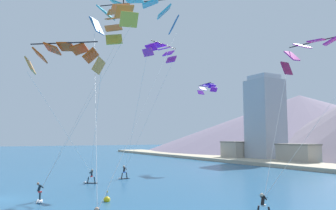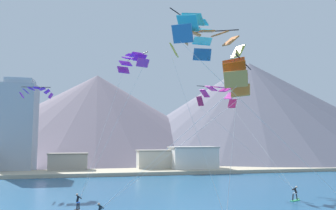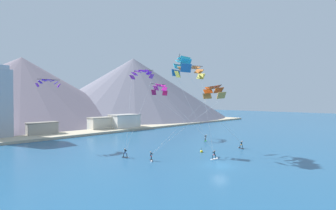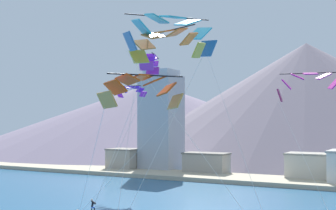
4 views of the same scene
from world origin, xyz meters
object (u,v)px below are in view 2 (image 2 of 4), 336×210
at_px(parafoil_kite_near_trail, 196,33).
at_px(parafoil_kite_mid_center, 207,41).
at_px(parafoil_kite_far_right, 236,74).
at_px(kitesurfer_far_left, 78,206).
at_px(kitesurfer_near_lead, 296,196).
at_px(parafoil_kite_near_lead, 218,94).
at_px(parafoil_kite_far_left, 132,61).
at_px(parafoil_kite_distant_high_outer, 37,91).

relative_size(parafoil_kite_near_trail, parafoil_kite_mid_center, 1.10).
bearing_deg(parafoil_kite_far_right, kitesurfer_far_left, 140.33).
xyz_separation_m(kitesurfer_near_lead, parafoil_kite_far_right, (-12.18, -10.85, 11.89)).
relative_size(kitesurfer_far_left, parafoil_kite_near_lead, 0.12).
bearing_deg(kitesurfer_near_lead, parafoil_kite_near_trail, -163.68).
relative_size(parafoil_kite_near_lead, parafoil_kite_far_left, 0.94).
distance_m(parafoil_kite_near_trail, parafoil_kite_far_right, 9.03).
xyz_separation_m(kitesurfer_near_lead, parafoil_kite_mid_center, (-12.88, -5.84, 16.17)).
relative_size(parafoil_kite_near_lead, parafoil_kite_near_trail, 0.80).
xyz_separation_m(parafoil_kite_mid_center, parafoil_kite_distant_high_outer, (-19.62, 24.90, -2.00)).
distance_m(parafoil_kite_near_trail, parafoil_kite_mid_center, 2.41).
bearing_deg(parafoil_kite_mid_center, parafoil_kite_near_trail, 103.61).
bearing_deg(parafoil_kite_far_left, kitesurfer_far_left, -155.32).
relative_size(parafoil_kite_near_lead, parafoil_kite_distant_high_outer, 2.96).
distance_m(kitesurfer_far_left, parafoil_kite_near_trail, 21.22).
relative_size(parafoil_kite_far_left, parafoil_kite_far_right, 1.23).
xyz_separation_m(kitesurfer_near_lead, parafoil_kite_far_left, (-19.23, 2.12, 15.68)).
distance_m(parafoil_kite_near_lead, parafoil_kite_far_left, 18.03).
height_order(kitesurfer_far_left, parafoil_kite_far_left, parafoil_kite_far_left).
distance_m(parafoil_kite_mid_center, parafoil_kite_far_right, 6.63).
bearing_deg(parafoil_kite_distant_high_outer, parafoil_kite_mid_center, -51.76).
bearing_deg(parafoil_kite_near_lead, kitesurfer_far_left, -147.01).
xyz_separation_m(kitesurfer_far_left, parafoil_kite_distant_high_outer, (-7.75, 19.48, 14.17)).
height_order(parafoil_kite_mid_center, parafoil_kite_far_right, parafoil_kite_mid_center).
distance_m(parafoil_kite_far_left, parafoil_kite_far_right, 15.24).
bearing_deg(parafoil_kite_distant_high_outer, parafoil_kite_near_trail, -50.18).
bearing_deg(kitesurfer_far_left, parafoil_kite_near_trail, -17.00).
height_order(kitesurfer_near_lead, parafoil_kite_near_lead, parafoil_kite_near_lead).
bearing_deg(parafoil_kite_near_lead, parafoil_kite_far_right, -107.68).
distance_m(kitesurfer_far_left, parafoil_kite_near_lead, 27.50).
height_order(kitesurfer_far_left, parafoil_kite_mid_center, parafoil_kite_mid_center).
relative_size(kitesurfer_near_lead, parafoil_kite_far_right, 0.14).
distance_m(kitesurfer_far_left, parafoil_kite_mid_center, 20.78).
height_order(kitesurfer_far_left, parafoil_kite_far_right, parafoil_kite_far_right).
height_order(kitesurfer_near_lead, parafoil_kite_near_trail, parafoil_kite_near_trail).
bearing_deg(parafoil_kite_near_lead, parafoil_kite_far_left, -144.20).
bearing_deg(parafoil_kite_distant_high_outer, kitesurfer_near_lead, -30.39).
xyz_separation_m(kitesurfer_near_lead, parafoil_kite_near_lead, (-4.70, 12.59, 13.60)).
xyz_separation_m(kitesurfer_near_lead, parafoil_kite_near_trail, (-13.34, -3.91, 17.54)).
distance_m(parafoil_kite_near_lead, parafoil_kite_distant_high_outer, 28.54).
height_order(parafoil_kite_far_right, parafoil_kite_distant_high_outer, parafoil_kite_distant_high_outer).
bearing_deg(parafoil_kite_near_lead, parafoil_kite_near_trail, -117.64).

